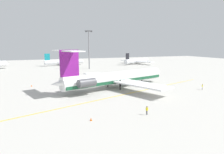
{
  "coord_description": "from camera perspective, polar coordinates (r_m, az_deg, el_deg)",
  "views": [
    {
      "loc": [
        -29.87,
        -49.35,
        13.35
      ],
      "look_at": [
        -5.89,
        11.49,
        2.83
      ],
      "focal_mm": 32.35,
      "sensor_mm": 36.0,
      "label": 1
    }
  ],
  "objects": [
    {
      "name": "taxiway_centreline",
      "position": [
        55.95,
        4.56,
        -4.69
      ],
      "size": [
        67.42,
        23.14,
        0.01
      ],
      "primitive_type": "cube",
      "rotation": [
        0.0,
        0.0,
        0.33
      ],
      "color": "gold",
      "rests_on": "ground"
    },
    {
      "name": "safety_cone_wingtip",
      "position": [
        36.72,
        -5.95,
        -11.78
      ],
      "size": [
        0.4,
        0.4,
        0.55
      ],
      "primitive_type": "cone",
      "color": "#EA590F",
      "rests_on": "ground"
    },
    {
      "name": "light_mast",
      "position": [
        112.02,
        -6.53,
        8.2
      ],
      "size": [
        4.0,
        0.7,
        20.91
      ],
      "color": "slate",
      "rests_on": "ground"
    },
    {
      "name": "ground_crew_near_nose",
      "position": [
        39.58,
        9.83,
        -9.01
      ],
      "size": [
        0.4,
        0.28,
        1.76
      ],
      "rotation": [
        0.0,
        0.0,
        1.05
      ],
      "color": "black",
      "rests_on": "ground"
    },
    {
      "name": "safety_cone_tail",
      "position": [
        87.9,
        4.32,
        0.56
      ],
      "size": [
        0.4,
        0.4,
        0.55
      ],
      "primitive_type": "cone",
      "color": "#EA590F",
      "rests_on": "ground"
    },
    {
      "name": "ground_crew_near_tail",
      "position": [
        65.99,
        24.17,
        -2.35
      ],
      "size": [
        0.34,
        0.35,
        1.77
      ],
      "rotation": [
        0.0,
        0.0,
        2.38
      ],
      "color": "black",
      "rests_on": "ground"
    },
    {
      "name": "airliner_mid_right",
      "position": [
        142.3,
        7.18,
        4.61
      ],
      "size": [
        24.66,
        24.92,
        7.81
      ],
      "rotation": [
        0.0,
        0.0,
        0.45
      ],
      "color": "silver",
      "rests_on": "ground"
    },
    {
      "name": "safety_cone_nose",
      "position": [
        70.13,
        -21.77,
        -2.27
      ],
      "size": [
        0.4,
        0.4,
        0.55
      ],
      "primitive_type": "cone",
      "color": "#EA590F",
      "rests_on": "ground"
    },
    {
      "name": "ground_crew_starboard",
      "position": [
        89.88,
        5.59,
        1.23
      ],
      "size": [
        0.27,
        0.42,
        1.66
      ],
      "rotation": [
        0.0,
        0.0,
        6.18
      ],
      "color": "black",
      "rests_on": "ground"
    },
    {
      "name": "ground",
      "position": [
        59.21,
        9.45,
        -4.02
      ],
      "size": [
        286.04,
        286.04,
        0.0
      ],
      "primitive_type": "plane",
      "color": "#B7B5AD"
    },
    {
      "name": "airliner_mid_left",
      "position": [
        135.21,
        -13.11,
        4.22
      ],
      "size": [
        26.25,
        26.07,
        7.85
      ],
      "rotation": [
        0.0,
        0.0,
        0.16
      ],
      "color": "silver",
      "rests_on": "ground"
    },
    {
      "name": "main_jetliner",
      "position": [
        61.79,
        0.51,
        -0.24
      ],
      "size": [
        40.61,
        36.4,
        12.05
      ],
      "rotation": [
        0.0,
        0.0,
        0.28
      ],
      "color": "white",
      "rests_on": "ground"
    },
    {
      "name": "ground_crew_portside",
      "position": [
        85.75,
        7.57,
        0.86
      ],
      "size": [
        0.42,
        0.28,
        1.77
      ],
      "rotation": [
        0.0,
        0.0,
        4.34
      ],
      "color": "black",
      "rests_on": "ground"
    }
  ]
}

